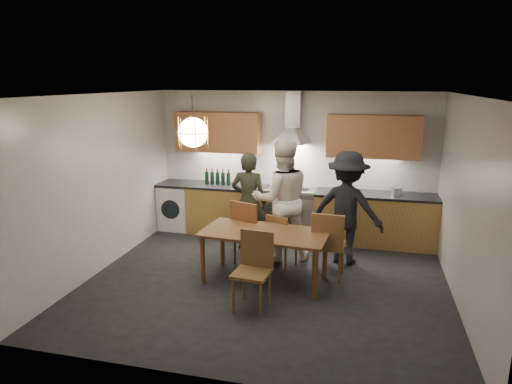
% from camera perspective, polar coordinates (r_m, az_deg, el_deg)
% --- Properties ---
extents(ground, '(5.00, 5.00, 0.00)m').
position_cam_1_polar(ground, '(6.61, 1.32, -11.10)').
color(ground, black).
rests_on(ground, ground).
extents(room_shell, '(5.02, 4.52, 2.61)m').
position_cam_1_polar(room_shell, '(6.09, 1.41, 3.62)').
color(room_shell, silver).
rests_on(room_shell, ground).
extents(counter_run, '(5.00, 0.62, 0.90)m').
position_cam_1_polar(counter_run, '(8.24, 4.45, -2.67)').
color(counter_run, tan).
rests_on(counter_run, ground).
extents(range_stove, '(0.90, 0.60, 0.92)m').
position_cam_1_polar(range_stove, '(8.24, 4.28, -2.72)').
color(range_stove, silver).
rests_on(range_stove, ground).
extents(wall_fixtures, '(4.30, 0.54, 1.10)m').
position_cam_1_polar(wall_fixtures, '(8.07, 4.61, 7.30)').
color(wall_fixtures, '#C67E4C').
rests_on(wall_fixtures, ground).
extents(pendant_lamp, '(0.43, 0.43, 0.70)m').
position_cam_1_polar(pendant_lamp, '(6.23, -7.87, 7.39)').
color(pendant_lamp, black).
rests_on(pendant_lamp, ground).
extents(dining_table, '(1.81, 1.01, 0.74)m').
position_cam_1_polar(dining_table, '(6.39, 1.11, -5.70)').
color(dining_table, brown).
rests_on(dining_table, ground).
extents(chair_back_left, '(0.59, 0.59, 1.02)m').
position_cam_1_polar(chair_back_left, '(6.96, -1.00, -4.59)').
color(chair_back_left, brown).
rests_on(chair_back_left, ground).
extents(chair_back_mid, '(0.49, 0.49, 0.83)m').
position_cam_1_polar(chair_back_mid, '(6.91, 3.02, -5.71)').
color(chair_back_mid, brown).
rests_on(chair_back_mid, ground).
extents(chair_back_right, '(0.47, 0.47, 1.00)m').
position_cam_1_polar(chair_back_right, '(6.55, 9.01, -6.10)').
color(chair_back_right, brown).
rests_on(chair_back_right, ground).
extents(chair_front, '(0.48, 0.48, 0.96)m').
position_cam_1_polar(chair_front, '(5.76, -0.24, -9.02)').
color(chair_front, brown).
rests_on(chair_front, ground).
extents(person_left, '(0.62, 0.42, 1.65)m').
position_cam_1_polar(person_left, '(7.56, -0.90, -1.20)').
color(person_left, black).
rests_on(person_left, ground).
extents(person_mid, '(1.14, 1.02, 1.93)m').
position_cam_1_polar(person_mid, '(7.15, 3.23, -0.96)').
color(person_mid, beige).
rests_on(person_mid, ground).
extents(person_right, '(1.26, 0.90, 1.75)m').
position_cam_1_polar(person_right, '(7.12, 11.30, -1.98)').
color(person_right, black).
rests_on(person_right, ground).
extents(mixing_bowl, '(0.35, 0.35, 0.07)m').
position_cam_1_polar(mixing_bowl, '(7.95, 11.13, 0.13)').
color(mixing_bowl, '#B9B9BD').
rests_on(mixing_bowl, counter_run).
extents(stock_pot, '(0.23, 0.23, 0.13)m').
position_cam_1_polar(stock_pot, '(8.00, 17.19, 0.04)').
color(stock_pot, '#BBBBBF').
rests_on(stock_pot, counter_run).
extents(wine_bottles, '(0.49, 0.07, 0.30)m').
position_cam_1_polar(wine_bottles, '(8.44, -4.83, 1.91)').
color(wine_bottles, black).
rests_on(wine_bottles, counter_run).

